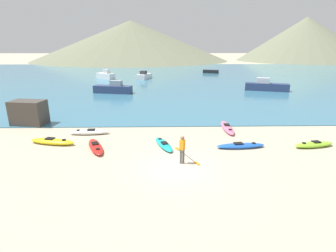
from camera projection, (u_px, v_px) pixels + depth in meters
The scene contains 20 objects.
ground_plane at pixel (177, 168), 13.89m from camera, with size 400.00×400.00×0.00m, color tan.
bay_water at pixel (166, 76), 54.15m from camera, with size 160.00×70.00×0.06m, color teal.
far_hill_left at pixel (131, 41), 109.53m from camera, with size 79.90×79.90×15.92m, color #6B7056.
far_hill_midleft at pixel (143, 49), 105.95m from camera, with size 43.06×43.06×9.00m, color #6B7056.
far_hill_midright at pixel (305, 39), 104.54m from camera, with size 51.88×51.88×16.79m, color #6B7056.
kayak_on_sand_0 at pixel (164, 144), 16.80m from camera, with size 1.48×2.76×0.30m.
kayak_on_sand_1 at pixel (89, 132), 19.01m from camera, with size 2.91×0.79×0.39m.
kayak_on_sand_2 at pixel (241, 146), 16.52m from camera, with size 3.14×0.95×0.34m.
kayak_on_sand_3 at pixel (96, 147), 16.36m from camera, with size 1.80×2.97×0.35m.
kayak_on_sand_4 at pixel (52, 141), 17.14m from camera, with size 3.20×1.41×0.40m.
kayak_on_sand_5 at pixel (314, 145), 16.64m from camera, with size 2.77×1.15×0.38m.
kayak_on_sand_6 at pixel (227, 127), 20.12m from camera, with size 0.80×3.48×0.35m.
person_near_foreground at pixel (182, 148), 14.12m from camera, with size 0.32×0.28×1.60m.
moored_boat_0 at pixel (266, 86), 36.75m from camera, with size 5.99×3.14×1.78m.
moored_boat_1 at pixel (144, 76), 49.62m from camera, with size 2.88×4.08×1.53m.
moored_boat_2 at pixel (106, 76), 49.41m from camera, with size 3.92×3.62×1.81m.
moored_boat_3 at pixel (113, 89), 34.90m from camera, with size 5.25×2.47×1.68m.
moored_boat_4 at pixel (211, 71), 59.72m from camera, with size 3.65×2.40×0.73m.
loose_paddle at pixel (187, 156), 15.35m from camera, with size 1.29×2.62×0.03m.
shoreline_rock at pixel (29, 113), 21.07m from camera, with size 1.54×2.59×1.99m, color #423D38.
Camera 1 is at (-0.76, -12.59, 6.23)m, focal length 28.00 mm.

